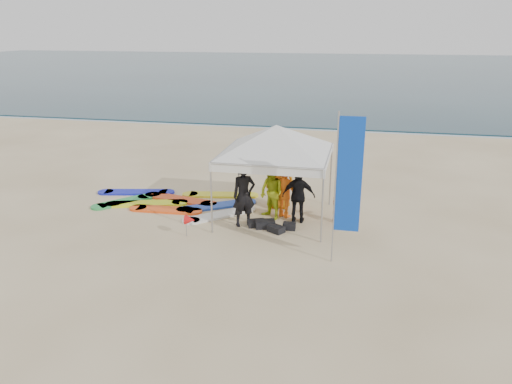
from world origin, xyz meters
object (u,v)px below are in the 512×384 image
object	(u,v)px
person_yellow	(271,193)
person_seated	(337,209)
person_orange_a	(286,189)
marker_pennant	(190,220)
person_black_b	(299,196)
feather_flag	(348,177)
canopy_tent	(276,125)
surfboard_spread	(177,202)
person_black_a	(244,195)
person_orange_b	(280,180)

from	to	relation	value
person_yellow	person_seated	xyz separation A→B (m)	(1.95, 0.15, -0.41)
person_orange_a	marker_pennant	size ratio (longest dim) A/B	2.76
person_black_b	feather_flag	bearing A→B (deg)	119.16
canopy_tent	surfboard_spread	world-z (taller)	canopy_tent
person_orange_a	person_seated	distance (m)	1.63
surfboard_spread	person_yellow	bearing A→B (deg)	-11.36
feather_flag	person_black_a	bearing A→B (deg)	147.85
surfboard_spread	person_seated	bearing A→B (deg)	-5.57
person_orange_b	marker_pennant	xyz separation A→B (m)	(-2.02, -2.83, -0.45)
person_yellow	person_orange_a	xyz separation A→B (m)	(0.39, 0.25, 0.06)
surfboard_spread	person_orange_a	bearing A→B (deg)	-6.39
person_yellow	surfboard_spread	xyz separation A→B (m)	(-3.31, 0.67, -0.79)
person_black_a	person_seated	size ratio (longest dim) A/B	2.25
marker_pennant	person_black_b	bearing A→B (deg)	31.93
person_yellow	marker_pennant	size ratio (longest dim) A/B	2.57
person_black_b	person_orange_b	xyz separation A→B (m)	(-0.76, 1.10, 0.12)
person_orange_b	person_seated	world-z (taller)	person_orange_b
feather_flag	canopy_tent	bearing A→B (deg)	129.48
person_orange_b	person_seated	size ratio (longest dim) A/B	2.30
person_black_a	person_orange_b	world-z (taller)	person_orange_b
person_yellow	person_orange_b	bearing A→B (deg)	122.00
person_black_a	person_orange_b	distance (m)	1.85
person_yellow	surfboard_spread	distance (m)	3.47
person_orange_a	person_yellow	bearing A→B (deg)	59.74
person_black_a	feather_flag	size ratio (longest dim) A/B	0.49
person_orange_b	surfboard_spread	size ratio (longest dim) A/B	0.34
person_black_a	person_orange_b	size ratio (longest dim) A/B	0.98
marker_pennant	person_black_a	bearing A→B (deg)	42.45
person_orange_b	marker_pennant	bearing A→B (deg)	54.03
person_orange_a	surfboard_spread	size ratio (longest dim) A/B	0.32
marker_pennant	surfboard_spread	distance (m)	2.91
person_seated	person_orange_a	bearing A→B (deg)	63.57
person_orange_a	person_orange_b	world-z (taller)	person_orange_b
person_seated	canopy_tent	xyz separation A→B (m)	(-1.84, -0.08, 2.44)
person_black_a	person_black_b	size ratio (longest dim) A/B	1.12
person_orange_a	person_black_b	bearing A→B (deg)	166.65
person_black_b	canopy_tent	bearing A→B (deg)	-17.06
person_yellow	person_black_a	bearing A→B (deg)	-96.76
person_black_a	person_yellow	size ratio (longest dim) A/B	1.13
person_orange_a	person_orange_b	size ratio (longest dim) A/B	0.93
canopy_tent	person_black_b	bearing A→B (deg)	-15.53
person_black_b	person_orange_a	bearing A→B (deg)	-41.92
person_black_a	marker_pennant	xyz separation A→B (m)	(-1.26, -1.15, -0.43)
person_orange_b	feather_flag	world-z (taller)	feather_flag
person_black_a	surfboard_spread	size ratio (longest dim) A/B	0.34
person_orange_b	surfboard_spread	bearing A→B (deg)	4.67
surfboard_spread	person_orange_b	bearing A→B (deg)	5.12
person_orange_b	feather_flag	bearing A→B (deg)	121.45
person_seated	surfboard_spread	xyz separation A→B (m)	(-5.27, 0.51, -0.38)
person_orange_b	surfboard_spread	xyz separation A→B (m)	(-3.40, -0.30, -0.91)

